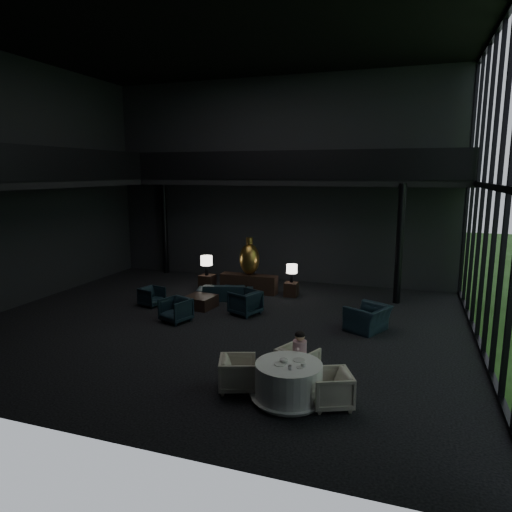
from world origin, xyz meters
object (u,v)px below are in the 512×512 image
(sofa, at_px, (225,290))
(table_lamp_left, at_px, (206,261))
(lounge_armchair_west, at_px, (152,297))
(dining_chair_north, at_px, (298,362))
(side_table_right, at_px, (291,289))
(child, at_px, (300,346))
(window_armchair, at_px, (368,314))
(dining_chair_west, at_px, (238,373))
(table_lamp_right, at_px, (292,270))
(bronze_urn, at_px, (249,259))
(dining_table, at_px, (289,384))
(coffee_table, at_px, (200,302))
(lounge_armchair_south, at_px, (176,309))
(lounge_armchair_east, at_px, (245,300))
(side_table_left, at_px, (207,282))
(dining_chair_east, at_px, (331,388))
(console, at_px, (249,284))

(sofa, bearing_deg, table_lamp_left, -55.58)
(lounge_armchair_west, height_order, dining_chair_north, dining_chair_north)
(side_table_right, relative_size, child, 0.79)
(side_table_right, relative_size, window_armchair, 0.44)
(window_armchair, relative_size, dining_chair_west, 1.57)
(table_lamp_right, relative_size, child, 1.02)
(bronze_urn, bearing_deg, dining_table, -65.11)
(lounge_armchair_west, distance_m, dining_chair_west, 6.67)
(sofa, relative_size, coffee_table, 1.98)
(sofa, xyz_separation_m, lounge_armchair_south, (-0.45, -2.69, 0.05))
(dining_chair_north, bearing_deg, lounge_armchair_south, -6.29)
(lounge_armchair_east, bearing_deg, coffee_table, -74.37)
(side_table_right, relative_size, lounge_armchair_east, 0.56)
(side_table_left, relative_size, side_table_right, 1.15)
(table_lamp_right, distance_m, dining_chair_north, 6.63)
(table_lamp_left, distance_m, dining_table, 8.78)
(side_table_left, height_order, coffee_table, side_table_left)
(lounge_armchair_south, relative_size, dining_chair_east, 1.05)
(window_armchair, bearing_deg, dining_table, 12.82)
(dining_chair_east, distance_m, child, 1.28)
(console, xyz_separation_m, table_lamp_right, (1.60, 0.06, 0.63))
(console, distance_m, bronze_urn, 0.92)
(side_table_left, relative_size, dining_chair_west, 0.80)
(bronze_urn, bearing_deg, child, -62.09)
(side_table_right, bearing_deg, lounge_armchair_east, -108.15)
(window_armchair, xyz_separation_m, dining_table, (-1.08, -4.52, -0.17))
(table_lamp_left, xyz_separation_m, dining_table, (5.04, -7.15, -0.77))
(side_table_left, bearing_deg, coffee_table, -70.90)
(dining_chair_west, bearing_deg, bronze_urn, -1.41)
(coffee_table, bearing_deg, sofa, 71.72)
(console, xyz_separation_m, side_table_left, (-1.60, -0.15, -0.05))
(child, bearing_deg, dining_table, 90.51)
(side_table_right, distance_m, table_lamp_right, 0.71)
(console, bearing_deg, lounge_armchair_east, -72.74)
(sofa, xyz_separation_m, lounge_armchair_west, (-1.99, -1.49, -0.03))
(table_lamp_right, relative_size, dining_table, 0.44)
(sofa, xyz_separation_m, coffee_table, (-0.39, -1.17, -0.15))
(lounge_armchair_east, bearing_deg, window_armchair, 107.91)
(bronze_urn, xyz_separation_m, window_armchair, (4.52, -2.90, -0.75))
(side_table_left, height_order, dining_table, dining_table)
(dining_chair_north, bearing_deg, coffee_table, -19.69)
(window_armchair, height_order, dining_chair_west, window_armchair)
(lounge_armchair_west, bearing_deg, table_lamp_left, -5.29)
(window_armchair, height_order, child, child)
(lounge_armchair_west, distance_m, window_armchair, 6.98)
(console, relative_size, coffee_table, 2.38)
(side_table_left, distance_m, side_table_right, 3.20)
(dining_chair_west, bearing_deg, side_table_left, 9.92)
(sofa, distance_m, dining_chair_east, 7.76)
(table_lamp_right, bearing_deg, table_lamp_left, -175.62)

